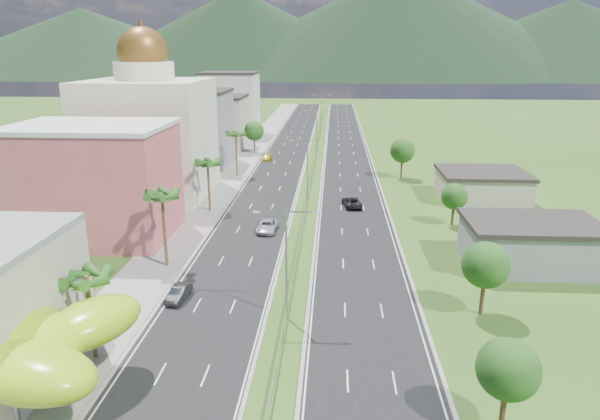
# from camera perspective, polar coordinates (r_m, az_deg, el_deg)

# --- Properties ---
(ground) EXTENTS (500.00, 500.00, 0.00)m
(ground) POSITION_cam_1_polar(r_m,az_deg,el_deg) (44.42, -2.59, -17.52)
(ground) COLOR #2D5119
(ground) RESTS_ON ground
(road_left) EXTENTS (11.00, 260.00, 0.04)m
(road_left) POSITION_cam_1_polar(r_m,az_deg,el_deg) (129.44, -1.66, 5.65)
(road_left) COLOR black
(road_left) RESTS_ON ground
(road_right) EXTENTS (11.00, 260.00, 0.04)m
(road_right) POSITION_cam_1_polar(r_m,az_deg,el_deg) (128.94, 5.03, 5.55)
(road_right) COLOR black
(road_right) RESTS_ON ground
(sidewalk_left) EXTENTS (7.00, 260.00, 0.12)m
(sidewalk_left) POSITION_cam_1_polar(r_m,az_deg,el_deg) (130.63, -5.83, 5.69)
(sidewalk_left) COLOR gray
(sidewalk_left) RESTS_ON ground
(median_guardrail) EXTENTS (0.10, 216.06, 0.76)m
(median_guardrail) POSITION_cam_1_polar(r_m,az_deg,el_deg) (111.24, 1.36, 4.11)
(median_guardrail) COLOR gray
(median_guardrail) RESTS_ON ground
(streetlight_median_b) EXTENTS (6.04, 0.25, 11.00)m
(streetlight_median_b) POSITION_cam_1_polar(r_m,az_deg,el_deg) (50.10, -1.48, -4.61)
(streetlight_median_b) COLOR gray
(streetlight_median_b) RESTS_ON ground
(streetlight_median_c) EXTENTS (6.04, 0.25, 11.00)m
(streetlight_median_c) POSITION_cam_1_polar(r_m,az_deg,el_deg) (88.47, 0.80, 4.87)
(streetlight_median_c) COLOR gray
(streetlight_median_c) RESTS_ON ground
(streetlight_median_d) EXTENTS (6.04, 0.25, 11.00)m
(streetlight_median_d) POSITION_cam_1_polar(r_m,az_deg,el_deg) (132.79, 1.78, 8.87)
(streetlight_median_d) COLOR gray
(streetlight_median_d) RESTS_ON ground
(streetlight_median_e) EXTENTS (6.04, 0.25, 11.00)m
(streetlight_median_e) POSITION_cam_1_polar(r_m,az_deg,el_deg) (177.45, 2.27, 10.87)
(streetlight_median_e) COLOR gray
(streetlight_median_e) RESTS_ON ground
(pink_shophouse) EXTENTS (20.00, 15.00, 15.00)m
(pink_shophouse) POSITION_cam_1_polar(r_m,az_deg,el_deg) (77.66, -21.03, 2.62)
(pink_shophouse) COLOR #C3505B
(pink_shophouse) RESTS_ON ground
(domed_building) EXTENTS (20.00, 20.00, 28.70)m
(domed_building) POSITION_cam_1_polar(r_m,az_deg,el_deg) (97.93, -15.80, 8.14)
(domed_building) COLOR beige
(domed_building) RESTS_ON ground
(midrise_grey) EXTENTS (16.00, 15.00, 16.00)m
(midrise_grey) POSITION_cam_1_polar(r_m,az_deg,el_deg) (121.76, -11.40, 8.43)
(midrise_grey) COLOR slate
(midrise_grey) RESTS_ON ground
(midrise_beige) EXTENTS (16.00, 15.00, 13.00)m
(midrise_beige) POSITION_cam_1_polar(r_m,az_deg,el_deg) (143.14, -9.13, 9.15)
(midrise_beige) COLOR #AFA490
(midrise_beige) RESTS_ON ground
(midrise_white) EXTENTS (16.00, 15.00, 18.00)m
(midrise_white) POSITION_cam_1_polar(r_m,az_deg,el_deg) (165.23, -7.43, 11.09)
(midrise_white) COLOR silver
(midrise_white) RESTS_ON ground
(shed_near) EXTENTS (15.00, 10.00, 5.00)m
(shed_near) POSITION_cam_1_polar(r_m,az_deg,el_deg) (69.64, 23.40, -3.52)
(shed_near) COLOR slate
(shed_near) RESTS_ON ground
(shed_far) EXTENTS (14.00, 12.00, 4.40)m
(shed_far) POSITION_cam_1_polar(r_m,az_deg,el_deg) (97.72, 18.82, 2.37)
(shed_far) COLOR #AFA490
(shed_far) RESTS_ON ground
(palm_tree_b) EXTENTS (3.60, 3.60, 8.10)m
(palm_tree_b) POSITION_cam_1_polar(r_m,az_deg,el_deg) (46.80, -21.81, -7.05)
(palm_tree_b) COLOR #47301C
(palm_tree_b) RESTS_ON ground
(palm_tree_c) EXTENTS (3.60, 3.60, 9.60)m
(palm_tree_c) POSITION_cam_1_polar(r_m,az_deg,el_deg) (63.87, -14.51, 1.25)
(palm_tree_c) COLOR #47301C
(palm_tree_c) RESTS_ON ground
(palm_tree_d) EXTENTS (3.60, 3.60, 8.60)m
(palm_tree_d) POSITION_cam_1_polar(r_m,az_deg,el_deg) (85.61, -9.82, 4.76)
(palm_tree_d) COLOR #47301C
(palm_tree_d) RESTS_ON ground
(palm_tree_e) EXTENTS (3.60, 3.60, 9.40)m
(palm_tree_e) POSITION_cam_1_polar(r_m,az_deg,el_deg) (109.55, -6.87, 7.90)
(palm_tree_e) COLOR #47301C
(palm_tree_e) RESTS_ON ground
(leafy_tree_lfar) EXTENTS (4.90, 4.90, 8.05)m
(leafy_tree_lfar) POSITION_cam_1_polar(r_m,az_deg,el_deg) (134.34, -4.92, 8.41)
(leafy_tree_lfar) COLOR #47301C
(leafy_tree_lfar) RESTS_ON ground
(leafy_tree_ra) EXTENTS (4.20, 4.20, 6.90)m
(leafy_tree_ra) POSITION_cam_1_polar(r_m,az_deg,el_deg) (39.22, 21.32, -15.57)
(leafy_tree_ra) COLOR #47301C
(leafy_tree_ra) RESTS_ON ground
(leafy_tree_rb) EXTENTS (4.55, 4.55, 7.47)m
(leafy_tree_rb) POSITION_cam_1_polar(r_m,az_deg,el_deg) (54.41, 19.19, -5.59)
(leafy_tree_rb) COLOR #47301C
(leafy_tree_rb) RESTS_ON ground
(leafy_tree_rc) EXTENTS (3.85, 3.85, 6.33)m
(leafy_tree_rc) POSITION_cam_1_polar(r_m,az_deg,el_deg) (81.16, 16.14, 1.38)
(leafy_tree_rc) COLOR #47301C
(leafy_tree_rc) RESTS_ON ground
(leafy_tree_rd) EXTENTS (4.90, 4.90, 8.05)m
(leafy_tree_rd) POSITION_cam_1_polar(r_m,az_deg,el_deg) (109.09, 10.88, 6.22)
(leafy_tree_rd) COLOR #47301C
(leafy_tree_rd) RESTS_ON ground
(mountain_ridge) EXTENTS (860.00, 140.00, 90.00)m
(mountain_ridge) POSITION_cam_1_polar(r_m,az_deg,el_deg) (490.28, 10.44, 13.60)
(mountain_ridge) COLOR black
(mountain_ridge) RESTS_ON ground
(car_dark_left) EXTENTS (1.94, 4.46, 1.43)m
(car_dark_left) POSITION_cam_1_polar(r_m,az_deg,el_deg) (57.49, -12.79, -8.63)
(car_dark_left) COLOR black
(car_dark_left) RESTS_ON road_left
(car_silver_mid_left) EXTENTS (2.84, 5.66, 1.54)m
(car_silver_mid_left) POSITION_cam_1_polar(r_m,az_deg,el_deg) (76.43, -3.51, -1.71)
(car_silver_mid_left) COLOR #ACAEB4
(car_silver_mid_left) RESTS_ON road_left
(car_yellow_far_left) EXTENTS (1.92, 4.51, 1.30)m
(car_yellow_far_left) POSITION_cam_1_polar(r_m,az_deg,el_deg) (125.88, -3.52, 5.61)
(car_yellow_far_left) COLOR gold
(car_yellow_far_left) RESTS_ON road_left
(car_dark_far_right) EXTENTS (3.54, 6.04, 1.58)m
(car_dark_far_right) POSITION_cam_1_polar(r_m,az_deg,el_deg) (88.52, 5.55, 0.85)
(car_dark_far_right) COLOR black
(car_dark_far_right) RESTS_ON road_right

